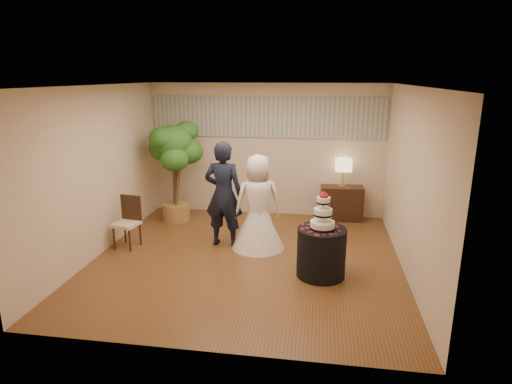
% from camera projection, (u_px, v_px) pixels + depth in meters
% --- Properties ---
extents(floor, '(5.00, 5.00, 0.00)m').
position_uv_depth(floor, '(246.00, 259.00, 7.11)').
color(floor, brown).
rests_on(floor, ground).
extents(ceiling, '(5.00, 5.00, 0.00)m').
position_uv_depth(ceiling, '(245.00, 86.00, 6.37)').
color(ceiling, white).
rests_on(ceiling, wall_back).
extents(wall_back, '(5.00, 0.06, 2.80)m').
position_uv_depth(wall_back, '(266.00, 150.00, 9.12)').
color(wall_back, beige).
rests_on(wall_back, ground).
extents(wall_front, '(5.00, 0.06, 2.80)m').
position_uv_depth(wall_front, '(203.00, 233.00, 4.35)').
color(wall_front, beige).
rests_on(wall_front, ground).
extents(wall_left, '(0.06, 5.00, 2.80)m').
position_uv_depth(wall_left, '(98.00, 172.00, 7.10)').
color(wall_left, beige).
rests_on(wall_left, ground).
extents(wall_right, '(0.06, 5.00, 2.80)m').
position_uv_depth(wall_right, '(411.00, 183.00, 6.37)').
color(wall_right, beige).
rests_on(wall_right, ground).
extents(mural_border, '(4.90, 0.02, 0.85)m').
position_uv_depth(mural_border, '(266.00, 117.00, 8.91)').
color(mural_border, '#A5A59B').
rests_on(mural_border, wall_back).
extents(groom, '(0.72, 0.50, 1.88)m').
position_uv_depth(groom, '(224.00, 194.00, 7.47)').
color(groom, black).
rests_on(groom, floor).
extents(bride, '(1.17, 1.17, 1.67)m').
position_uv_depth(bride, '(258.00, 202.00, 7.37)').
color(bride, white).
rests_on(bride, floor).
extents(cake_table, '(0.76, 0.76, 0.76)m').
position_uv_depth(cake_table, '(321.00, 252.00, 6.43)').
color(cake_table, black).
rests_on(cake_table, floor).
extents(wedding_cake, '(0.37, 0.37, 0.57)m').
position_uv_depth(wedding_cake, '(323.00, 210.00, 6.25)').
color(wedding_cake, white).
rests_on(wedding_cake, cake_table).
extents(console, '(0.89, 0.45, 0.72)m').
position_uv_depth(console, '(341.00, 203.00, 8.95)').
color(console, black).
rests_on(console, floor).
extents(table_lamp, '(0.33, 0.33, 0.58)m').
position_uv_depth(table_lamp, '(343.00, 173.00, 8.77)').
color(table_lamp, '#CDB587').
rests_on(table_lamp, console).
extents(ficus_tree, '(1.34, 1.34, 2.10)m').
position_uv_depth(ficus_tree, '(175.00, 171.00, 8.74)').
color(ficus_tree, '#2B6520').
rests_on(ficus_tree, floor).
extents(side_chair, '(0.48, 0.50, 0.91)m').
position_uv_depth(side_chair, '(126.00, 223.00, 7.49)').
color(side_chair, black).
rests_on(side_chair, floor).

